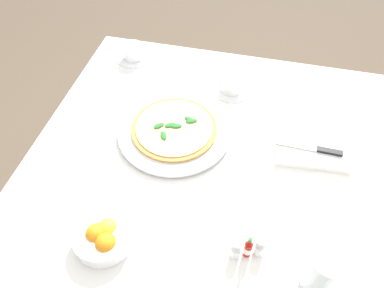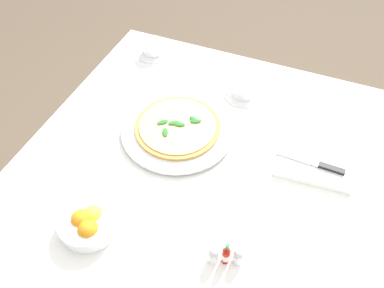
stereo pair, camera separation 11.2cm
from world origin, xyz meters
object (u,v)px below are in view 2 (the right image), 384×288
coffee_cup_near_right (152,48)px  coffee_cup_right_edge (243,90)px  salt_shaker (213,256)px  hot_sauce_bottle (226,255)px  pepper_shaker (238,257)px  napkin_folded (314,166)px  dinner_knife (314,163)px  pizza (178,126)px  pizza_plate (178,129)px  citrus_bowl (88,223)px

coffee_cup_near_right → coffee_cup_right_edge: 0.41m
salt_shaker → hot_sauce_bottle: bearing=-160.3°
hot_sauce_bottle → pepper_shaker: 0.03m
napkin_folded → pepper_shaker: bearing=66.6°
dinner_knife → salt_shaker: bearing=66.7°
pizza → coffee_cup_near_right: bearing=-53.2°
pizza → coffee_cup_near_right: size_ratio=2.08×
napkin_folded → pepper_shaker: 0.38m
pizza → napkin_folded: pizza is taller
hot_sauce_bottle → salt_shaker: hot_sauce_bottle is taller
hot_sauce_bottle → dinner_knife: bearing=-111.9°
coffee_cup_near_right → pepper_shaker: coffee_cup_near_right is taller
pizza_plate → coffee_cup_near_right: bearing=-53.2°
dinner_knife → citrus_bowl: bearing=41.2°
coffee_cup_right_edge → pizza: bearing=59.6°
coffee_cup_right_edge → citrus_bowl: size_ratio=0.88×
dinner_knife → pepper_shaker: (0.12, 0.36, 0.00)m
pizza_plate → napkin_folded: napkin_folded is taller
pizza_plate → napkin_folded: bearing=-177.9°
dinner_knife → pizza_plate: bearing=3.8°
pizza_plate → napkin_folded: size_ratio=1.57×
pizza_plate → citrus_bowl: bearing=79.2°
pizza_plate → dinner_knife: 0.43m
pepper_shaker → pizza: bearing=-47.8°
salt_shaker → pepper_shaker: size_ratio=1.00×
dinner_knife → pepper_shaker: size_ratio=3.48×
dinner_knife → citrus_bowl: citrus_bowl is taller
pizza_plate → salt_shaker: size_ratio=6.39×
pizza_plate → coffee_cup_near_right: size_ratio=2.76×
dinner_knife → pepper_shaker: pepper_shaker is taller
coffee_cup_near_right → napkin_folded: (-0.69, 0.33, -0.02)m
pizza → coffee_cup_right_edge: (-0.14, -0.24, 0.00)m
coffee_cup_near_right → pepper_shaker: size_ratio=2.31×
coffee_cup_right_edge → hot_sauce_bottle: size_ratio=1.59×
coffee_cup_right_edge → salt_shaker: same height
napkin_folded → dinner_knife: 0.01m
pizza_plate → citrus_bowl: size_ratio=2.40×
coffee_cup_near_right → coffee_cup_right_edge: size_ratio=0.98×
pizza → coffee_cup_right_edge: 0.28m
citrus_bowl → hot_sauce_bottle: 0.36m
coffee_cup_right_edge → salt_shaker: 0.61m
pizza → coffee_cup_right_edge: size_ratio=2.05×
coffee_cup_near_right → citrus_bowl: citrus_bowl is taller
coffee_cup_near_right → coffee_cup_right_edge: coffee_cup_near_right is taller
hot_sauce_bottle → pepper_shaker: bearing=-160.3°
dinner_knife → salt_shaker: (0.17, 0.38, 0.00)m
salt_shaker → pepper_shaker: (-0.06, -0.02, 0.00)m
coffee_cup_right_edge → citrus_bowl: bearing=71.2°
citrus_bowl → dinner_knife: bearing=-140.5°
pepper_shaker → napkin_folded: bearing=-108.9°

